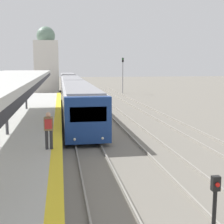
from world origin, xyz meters
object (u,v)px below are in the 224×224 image
(train_near, at_px, (71,87))
(signal_post_near, at_px, (215,208))
(signal_mast_far, at_px, (123,71))
(person_on_platform, at_px, (49,128))

(train_near, height_order, signal_post_near, train_near)
(signal_post_near, bearing_deg, train_near, 93.33)
(train_near, relative_size, signal_mast_far, 8.83)
(train_near, xyz_separation_m, signal_post_near, (2.10, -36.17, -0.42))
(person_on_platform, height_order, signal_post_near, person_on_platform)
(person_on_platform, bearing_deg, signal_mast_far, 73.80)
(signal_mast_far, bearing_deg, signal_post_near, -98.52)
(signal_post_near, xyz_separation_m, signal_mast_far, (6.63, 44.25, 2.34))
(signal_mast_far, bearing_deg, train_near, -137.25)
(signal_post_near, height_order, signal_mast_far, signal_mast_far)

